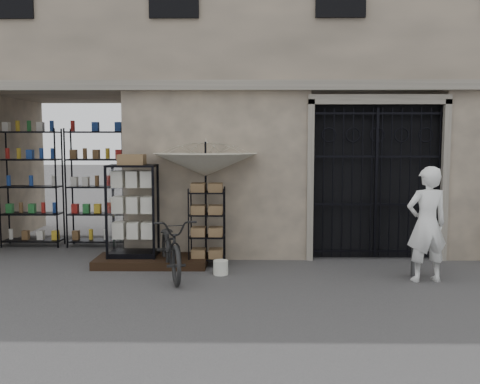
{
  "coord_description": "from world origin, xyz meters",
  "views": [
    {
      "loc": [
        -0.68,
        -7.91,
        2.27
      ],
      "look_at": [
        -0.8,
        1.4,
        1.35
      ],
      "focal_mm": 40.0,
      "sensor_mm": 36.0,
      "label": 1
    }
  ],
  "objects_px": {
    "wire_rack": "(207,227)",
    "white_bucket": "(221,267)",
    "display_cabinet": "(133,216)",
    "shopkeeper": "(425,281)",
    "bicycle": "(172,276)",
    "steel_bollard": "(416,254)",
    "market_umbrella": "(205,159)"
  },
  "relations": [
    {
      "from": "market_umbrella",
      "to": "bicycle",
      "type": "xyz_separation_m",
      "value": [
        -0.5,
        -0.94,
        -1.92
      ]
    },
    {
      "from": "display_cabinet",
      "to": "steel_bollard",
      "type": "height_order",
      "value": "display_cabinet"
    },
    {
      "from": "display_cabinet",
      "to": "market_umbrella",
      "type": "relative_size",
      "value": 0.68
    },
    {
      "from": "display_cabinet",
      "to": "white_bucket",
      "type": "bearing_deg",
      "value": -6.14
    },
    {
      "from": "wire_rack",
      "to": "white_bucket",
      "type": "xyz_separation_m",
      "value": [
        0.28,
        -0.66,
        -0.57
      ]
    },
    {
      "from": "market_umbrella",
      "to": "white_bucket",
      "type": "relative_size",
      "value": 10.71
    },
    {
      "from": "display_cabinet",
      "to": "wire_rack",
      "type": "relative_size",
      "value": 1.28
    },
    {
      "from": "display_cabinet",
      "to": "shopkeeper",
      "type": "distance_m",
      "value": 5.13
    },
    {
      "from": "market_umbrella",
      "to": "bicycle",
      "type": "height_order",
      "value": "market_umbrella"
    },
    {
      "from": "bicycle",
      "to": "shopkeeper",
      "type": "height_order",
      "value": "bicycle"
    },
    {
      "from": "white_bucket",
      "to": "bicycle",
      "type": "relative_size",
      "value": 0.13
    },
    {
      "from": "display_cabinet",
      "to": "shopkeeper",
      "type": "bearing_deg",
      "value": 5.03
    },
    {
      "from": "wire_rack",
      "to": "bicycle",
      "type": "relative_size",
      "value": 0.74
    },
    {
      "from": "wire_rack",
      "to": "shopkeeper",
      "type": "height_order",
      "value": "wire_rack"
    },
    {
      "from": "display_cabinet",
      "to": "bicycle",
      "type": "distance_m",
      "value": 1.47
    },
    {
      "from": "display_cabinet",
      "to": "shopkeeper",
      "type": "height_order",
      "value": "display_cabinet"
    },
    {
      "from": "market_umbrella",
      "to": "shopkeeper",
      "type": "bearing_deg",
      "value": -18.13
    },
    {
      "from": "white_bucket",
      "to": "market_umbrella",
      "type": "bearing_deg",
      "value": 110.84
    },
    {
      "from": "display_cabinet",
      "to": "market_umbrella",
      "type": "xyz_separation_m",
      "value": [
        1.32,
        0.1,
        1.03
      ]
    },
    {
      "from": "steel_bollard",
      "to": "shopkeeper",
      "type": "relative_size",
      "value": 0.42
    },
    {
      "from": "bicycle",
      "to": "market_umbrella",
      "type": "bearing_deg",
      "value": 45.61
    },
    {
      "from": "white_bucket",
      "to": "shopkeeper",
      "type": "bearing_deg",
      "value": -6.47
    },
    {
      "from": "market_umbrella",
      "to": "steel_bollard",
      "type": "height_order",
      "value": "market_umbrella"
    },
    {
      "from": "white_bucket",
      "to": "bicycle",
      "type": "distance_m",
      "value": 0.83
    },
    {
      "from": "display_cabinet",
      "to": "white_bucket",
      "type": "height_order",
      "value": "display_cabinet"
    },
    {
      "from": "wire_rack",
      "to": "shopkeeper",
      "type": "xyz_separation_m",
      "value": [
        3.58,
        -1.03,
        -0.69
      ]
    },
    {
      "from": "bicycle",
      "to": "steel_bollard",
      "type": "xyz_separation_m",
      "value": [
        4.04,
        0.03,
        0.38
      ]
    },
    {
      "from": "bicycle",
      "to": "white_bucket",
      "type": "bearing_deg",
      "value": -7.1
    },
    {
      "from": "wire_rack",
      "to": "steel_bollard",
      "type": "distance_m",
      "value": 3.6
    },
    {
      "from": "steel_bollard",
      "to": "shopkeeper",
      "type": "xyz_separation_m",
      "value": [
        0.07,
        -0.27,
        -0.38
      ]
    },
    {
      "from": "wire_rack",
      "to": "white_bucket",
      "type": "distance_m",
      "value": 0.91
    },
    {
      "from": "market_umbrella",
      "to": "wire_rack",
      "type": "bearing_deg",
      "value": -78.08
    }
  ]
}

